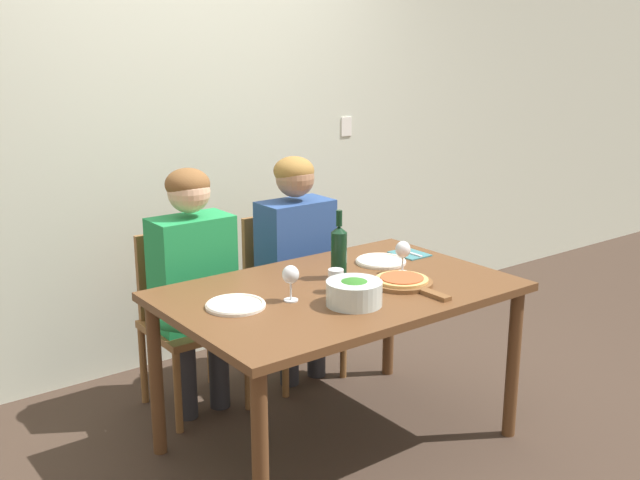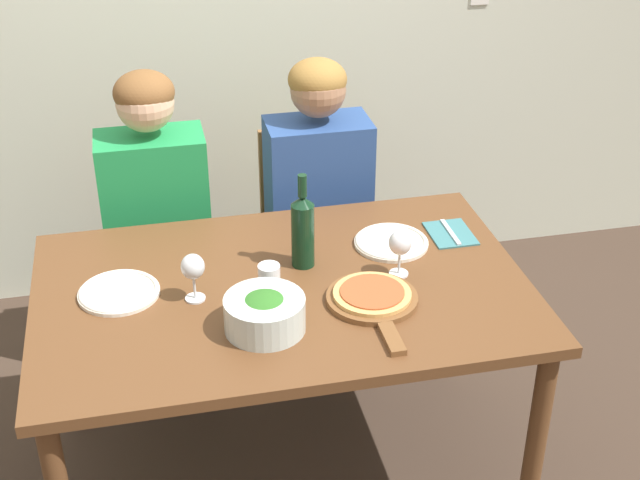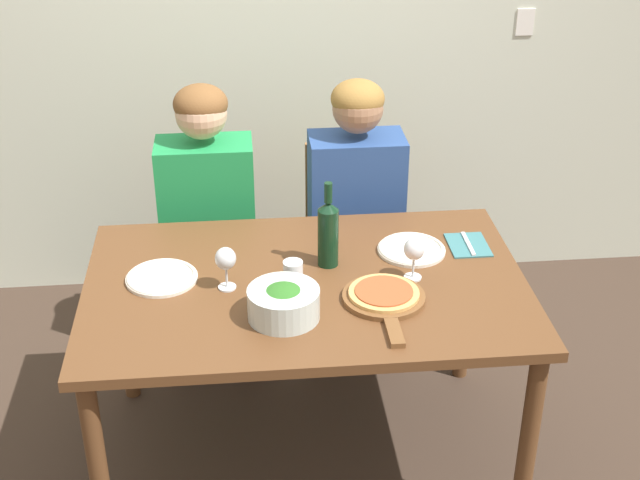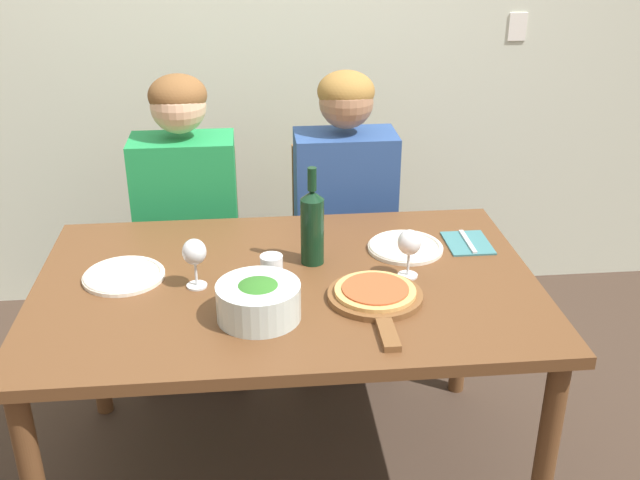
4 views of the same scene
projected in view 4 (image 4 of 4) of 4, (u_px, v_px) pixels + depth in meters
ground_plane at (291, 475)px, 2.53m from camera, size 40.00×40.00×0.00m
back_wall at (266, 6)px, 3.17m from camera, size 10.00×0.06×2.70m
dining_table at (287, 304)px, 2.25m from camera, size 1.48×0.96×0.75m
chair_left at (192, 252)px, 3.01m from camera, size 0.42×0.42×0.87m
chair_right at (341, 246)px, 3.06m from camera, size 0.42×0.42×0.87m
person_woman at (186, 204)px, 2.81m from camera, size 0.47×0.51×1.21m
person_man at (345, 198)px, 2.86m from camera, size 0.47×0.51×1.21m
wine_bottle at (312, 225)px, 2.27m from camera, size 0.07×0.07×0.31m
broccoli_bowl at (259, 301)px, 2.00m from camera, size 0.23×0.23×0.11m
dinner_plate_left at (124, 275)px, 2.22m from camera, size 0.24×0.24×0.02m
dinner_plate_right at (405, 247)px, 2.40m from camera, size 0.24×0.24×0.02m
pizza_on_board at (376, 296)px, 2.10m from camera, size 0.27×0.41×0.04m
wine_glass_left at (194, 254)px, 2.13m from camera, size 0.07×0.07×0.15m
wine_glass_right at (409, 245)px, 2.19m from camera, size 0.07×0.07×0.15m
water_tumbler at (272, 271)px, 2.16m from camera, size 0.07×0.07×0.10m
fork_on_napkin at (468, 243)px, 2.44m from camera, size 0.14×0.18×0.01m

